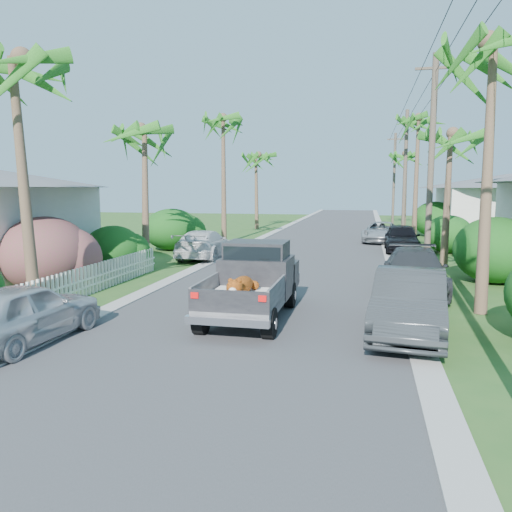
% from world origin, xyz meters
% --- Properties ---
extents(ground, '(120.00, 120.00, 0.00)m').
position_xyz_m(ground, '(0.00, 0.00, 0.00)').
color(ground, '#2B5720').
rests_on(ground, ground).
extents(road, '(8.00, 100.00, 0.02)m').
position_xyz_m(road, '(0.00, 25.00, 0.01)').
color(road, '#38383A').
rests_on(road, ground).
extents(curb_left, '(0.60, 100.00, 0.06)m').
position_xyz_m(curb_left, '(-4.30, 25.00, 0.03)').
color(curb_left, '#A5A39E').
rests_on(curb_left, ground).
extents(curb_right, '(0.60, 100.00, 0.06)m').
position_xyz_m(curb_right, '(4.30, 25.00, 0.03)').
color(curb_right, '#A5A39E').
rests_on(curb_right, ground).
extents(pickup_truck, '(1.98, 5.12, 2.06)m').
position_xyz_m(pickup_truck, '(0.02, 4.35, 1.01)').
color(pickup_truck, black).
rests_on(pickup_truck, ground).
extents(parked_car_rn, '(2.12, 4.85, 1.55)m').
position_xyz_m(parked_car_rn, '(4.11, 3.23, 0.78)').
color(parked_car_rn, '#323538').
rests_on(parked_car_rn, ground).
extents(parked_car_rm, '(2.24, 5.13, 1.47)m').
position_xyz_m(parked_car_rm, '(4.71, 8.52, 0.73)').
color(parked_car_rm, '#303235').
rests_on(parked_car_rm, ground).
extents(parked_car_rf, '(1.88, 4.60, 1.56)m').
position_xyz_m(parked_car_rf, '(5.00, 19.78, 0.78)').
color(parked_car_rf, black).
rests_on(parked_car_rf, ground).
extents(parked_car_rd, '(2.76, 5.03, 1.34)m').
position_xyz_m(parked_car_rd, '(4.03, 24.84, 0.67)').
color(parked_car_rd, '#A9ACB0').
rests_on(parked_car_rd, ground).
extents(parked_car_ln, '(1.97, 4.31, 1.43)m').
position_xyz_m(parked_car_ln, '(-4.58, 0.55, 0.72)').
color(parked_car_ln, silver).
rests_on(parked_car_ln, ground).
extents(parked_car_lf, '(2.14, 5.01, 1.44)m').
position_xyz_m(parked_car_lf, '(-5.00, 14.93, 0.72)').
color(parked_car_lf, silver).
rests_on(parked_car_lf, ground).
extents(palm_l_a, '(4.40, 4.40, 8.20)m').
position_xyz_m(palm_l_a, '(-6.20, 3.00, 6.93)').
color(palm_l_a, brown).
rests_on(palm_l_a, ground).
extents(palm_l_b, '(4.40, 4.40, 7.40)m').
position_xyz_m(palm_l_b, '(-6.80, 12.00, 6.15)').
color(palm_l_b, brown).
rests_on(palm_l_b, ground).
extents(palm_l_c, '(4.40, 4.40, 9.20)m').
position_xyz_m(palm_l_c, '(-6.00, 22.00, 7.91)').
color(palm_l_c, brown).
rests_on(palm_l_c, ground).
extents(palm_l_d, '(4.40, 4.40, 7.70)m').
position_xyz_m(palm_l_d, '(-6.50, 34.00, 6.44)').
color(palm_l_d, brown).
rests_on(palm_l_d, ground).
extents(palm_r_a, '(4.40, 4.40, 8.70)m').
position_xyz_m(palm_r_a, '(6.30, 6.00, 7.42)').
color(palm_r_a, brown).
rests_on(palm_r_a, ground).
extents(palm_r_b, '(4.40, 4.40, 7.20)m').
position_xyz_m(palm_r_b, '(6.60, 15.00, 5.95)').
color(palm_r_b, brown).
rests_on(palm_r_b, ground).
extents(palm_r_c, '(4.40, 4.40, 9.40)m').
position_xyz_m(palm_r_c, '(6.20, 26.00, 8.11)').
color(palm_r_c, brown).
rests_on(palm_r_c, ground).
extents(palm_r_d, '(4.40, 4.40, 8.00)m').
position_xyz_m(palm_r_d, '(6.50, 40.00, 6.74)').
color(palm_r_d, brown).
rests_on(palm_r_d, ground).
extents(shrub_l_b, '(3.00, 3.30, 2.60)m').
position_xyz_m(shrub_l_b, '(-7.80, 6.00, 1.30)').
color(shrub_l_b, '#A21758').
rests_on(shrub_l_b, ground).
extents(shrub_l_c, '(2.40, 2.64, 2.00)m').
position_xyz_m(shrub_l_c, '(-7.40, 10.00, 1.00)').
color(shrub_l_c, '#134513').
rests_on(shrub_l_c, ground).
extents(shrub_l_d, '(3.20, 3.52, 2.40)m').
position_xyz_m(shrub_l_d, '(-8.00, 18.00, 1.20)').
color(shrub_l_d, '#134513').
rests_on(shrub_l_d, ground).
extents(shrub_r_b, '(3.00, 3.30, 2.50)m').
position_xyz_m(shrub_r_b, '(7.80, 11.00, 1.25)').
color(shrub_r_b, '#134513').
rests_on(shrub_r_b, ground).
extents(shrub_r_c, '(2.60, 2.86, 2.10)m').
position_xyz_m(shrub_r_c, '(7.50, 20.00, 1.05)').
color(shrub_r_c, '#134513').
rests_on(shrub_r_c, ground).
extents(shrub_r_d, '(3.20, 3.52, 2.60)m').
position_xyz_m(shrub_r_d, '(8.00, 30.00, 1.30)').
color(shrub_r_d, '#134513').
rests_on(shrub_r_d, ground).
extents(picket_fence, '(0.10, 11.00, 1.00)m').
position_xyz_m(picket_fence, '(-6.00, 5.50, 0.50)').
color(picket_fence, white).
rests_on(picket_fence, ground).
extents(house_right_far, '(9.00, 8.00, 4.60)m').
position_xyz_m(house_right_far, '(13.00, 30.00, 2.12)').
color(house_right_far, silver).
rests_on(house_right_far, ground).
extents(utility_pole_b, '(1.60, 0.26, 9.00)m').
position_xyz_m(utility_pole_b, '(5.60, 13.00, 4.60)').
color(utility_pole_b, brown).
rests_on(utility_pole_b, ground).
extents(utility_pole_c, '(1.60, 0.26, 9.00)m').
position_xyz_m(utility_pole_c, '(5.60, 28.00, 4.60)').
color(utility_pole_c, brown).
rests_on(utility_pole_c, ground).
extents(utility_pole_d, '(1.60, 0.26, 9.00)m').
position_xyz_m(utility_pole_d, '(5.60, 43.00, 4.60)').
color(utility_pole_d, brown).
rests_on(utility_pole_d, ground).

